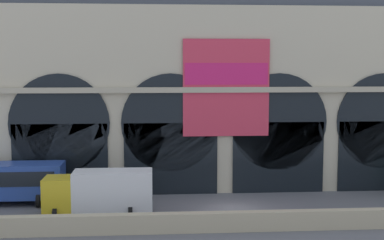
{
  "coord_description": "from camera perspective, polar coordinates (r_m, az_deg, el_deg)",
  "views": [
    {
      "loc": [
        -5.79,
        -36.81,
        10.48
      ],
      "look_at": [
        -2.7,
        5.0,
        6.07
      ],
      "focal_mm": 48.9,
      "sensor_mm": 36.0,
      "label": 1
    }
  ],
  "objects": [
    {
      "name": "box_truck_midwest",
      "position": [
        37.49,
        -9.98,
        -7.64
      ],
      "size": [
        7.5,
        2.91,
        3.12
      ],
      "color": "gold",
      "rests_on": "ground"
    },
    {
      "name": "ground_plane",
      "position": [
        38.71,
        4.6,
        -9.72
      ],
      "size": [
        200.0,
        200.0,
        0.0
      ],
      "primitive_type": "plane",
      "color": "slate"
    },
    {
      "name": "station_building",
      "position": [
        44.91,
        3.22,
        4.53
      ],
      "size": [
        45.92,
        5.82,
        19.19
      ],
      "color": "beige",
      "rests_on": "ground"
    },
    {
      "name": "quay_parapet_wall",
      "position": [
        33.93,
        5.89,
        -10.93
      ],
      "size": [
        90.0,
        0.7,
        1.24
      ],
      "primitive_type": "cube",
      "color": "#BCAD8C",
      "rests_on": "ground"
    }
  ]
}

